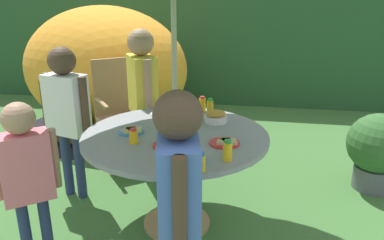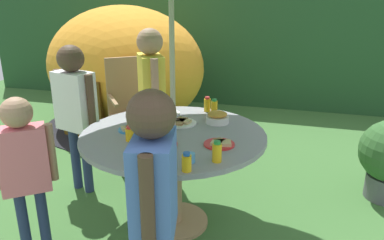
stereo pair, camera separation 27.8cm
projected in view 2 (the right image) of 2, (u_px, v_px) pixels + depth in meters
ground_plane at (175, 223)px, 2.92m from camera, size 10.00×10.00×0.02m
hedge_backdrop at (246, 52)px, 5.99m from camera, size 9.00×0.70×1.62m
garden_table at (174, 150)px, 2.72m from camera, size 1.33×1.33×0.75m
wooden_chair at (132, 104)px, 3.91m from camera, size 0.66×0.65×1.08m
dome_tent at (125, 68)px, 4.89m from camera, size 2.60×2.60×1.56m
child_in_yellow_shirt at (151, 84)px, 3.47m from camera, size 0.36×0.42×1.41m
child_in_white_shirt at (75, 101)px, 3.15m from camera, size 0.43×0.27×1.31m
child_in_pink_shirt at (24, 160)px, 2.33m from camera, size 0.33×0.31×1.12m
child_in_blue_shirt at (154, 188)px, 1.74m from camera, size 0.26×0.43×1.31m
snack_bowl at (217, 117)px, 2.87m from camera, size 0.18×0.18×0.09m
plate_near_right at (162, 143)px, 2.46m from camera, size 0.20×0.20×0.03m
plate_back_edge at (220, 143)px, 2.45m from camera, size 0.21×0.21×0.03m
plate_center_back at (131, 129)px, 2.72m from camera, size 0.18×0.18×0.03m
plate_mid_left at (181, 122)px, 2.86m from camera, size 0.24×0.24×0.03m
plate_mid_right at (167, 113)px, 3.10m from camera, size 0.21×0.21×0.03m
juice_bottle_near_left at (217, 152)px, 2.20m from camera, size 0.06×0.06×0.13m
juice_bottle_far_left at (149, 153)px, 2.21m from camera, size 0.05×0.05×0.11m
juice_bottle_far_right at (130, 134)px, 2.52m from camera, size 0.06×0.06×0.11m
juice_bottle_center_front at (207, 105)px, 3.15m from camera, size 0.06×0.06×0.13m
juice_bottle_front_edge at (187, 162)px, 2.09m from camera, size 0.06×0.06×0.11m
juice_bottle_spot_a at (214, 107)px, 3.08m from camera, size 0.05×0.05×0.13m
cup_near at (190, 158)px, 2.20m from camera, size 0.06×0.06×0.06m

